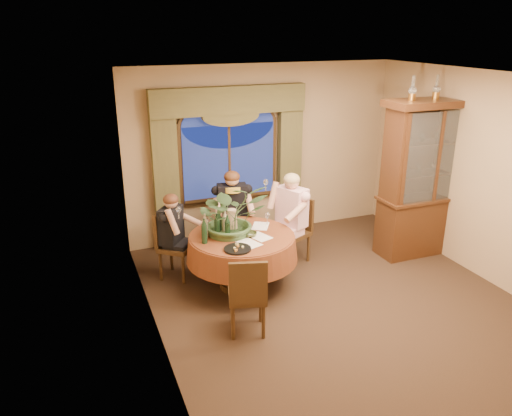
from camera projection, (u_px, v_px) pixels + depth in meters
name	position (u px, v px, depth m)	size (l,w,h in m)	color
floor	(335.00, 300.00, 6.43)	(5.00, 5.00, 0.00)	black
wall_back	(263.00, 152.00, 8.14)	(4.50, 4.50, 0.00)	#9D815D
wall_right	(487.00, 178.00, 6.72)	(5.00, 5.00, 0.00)	#9D815D
ceiling	(349.00, 77.00, 5.47)	(5.00, 5.00, 0.00)	white
window	(229.00, 162.00, 7.91)	(1.62, 0.10, 1.32)	navy
arched_transom	(228.00, 113.00, 7.64)	(1.60, 0.06, 0.44)	navy
drapery_left	(166.00, 177.00, 7.55)	(0.38, 0.14, 2.32)	#494727
drapery_right	(289.00, 164.00, 8.25)	(0.38, 0.14, 2.32)	#494727
swag_valance	(230.00, 100.00, 7.50)	(2.45, 0.16, 0.42)	#494727
dining_table	(242.00, 261.00, 6.67)	(1.48, 1.48, 0.75)	maroon
china_cabinet	(426.00, 179.00, 7.46)	(1.45, 0.57, 2.36)	#341A0C
oil_lamp_left	(413.00, 88.00, 6.86)	(0.11, 0.11, 0.34)	#A5722D
oil_lamp_center	(437.00, 87.00, 7.00)	(0.11, 0.11, 0.34)	#A5722D
oil_lamp_right	(460.00, 86.00, 7.14)	(0.11, 0.11, 0.34)	#A5722D
chair_right	(293.00, 232.00, 7.34)	(0.42, 0.42, 0.96)	black
chair_back_right	(239.00, 224.00, 7.64)	(0.42, 0.42, 0.96)	black
chair_back	(176.00, 245.00, 6.88)	(0.42, 0.42, 0.96)	black
chair_front_left	(247.00, 294.00, 5.64)	(0.42, 0.42, 0.96)	black
person_pink	(292.00, 219.00, 7.26)	(0.50, 0.45, 1.38)	beige
person_back	(172.00, 236.00, 6.86)	(0.44, 0.40, 1.23)	black
person_scarf	(232.00, 214.00, 7.45)	(0.49, 0.45, 1.36)	black
stoneware_vase	(232.00, 220.00, 6.61)	(0.17, 0.17, 0.31)	tan
centerpiece_plant	(231.00, 190.00, 6.41)	(0.92, 1.02, 0.80)	#3A5B32
olive_bowl	(250.00, 234.00, 6.49)	(0.17, 0.17, 0.05)	#46512C
cheese_platter	(238.00, 249.00, 6.10)	(0.34, 0.34, 0.02)	black
wine_bottle_0	(228.00, 227.00, 6.35)	(0.07, 0.07, 0.33)	black
wine_bottle_1	(225.00, 223.00, 6.50)	(0.07, 0.07, 0.33)	tan
wine_bottle_2	(219.00, 222.00, 6.53)	(0.07, 0.07, 0.33)	black
wine_bottle_3	(205.00, 226.00, 6.40)	(0.07, 0.07, 0.33)	tan
wine_bottle_4	(217.00, 226.00, 6.39)	(0.07, 0.07, 0.33)	black
wine_bottle_5	(204.00, 231.00, 6.24)	(0.07, 0.07, 0.33)	black
tasting_paper_0	(260.00, 237.00, 6.48)	(0.21, 0.30, 0.00)	white
tasting_paper_1	(260.00, 226.00, 6.82)	(0.21, 0.30, 0.00)	white
tasting_paper_2	(249.00, 243.00, 6.28)	(0.21, 0.30, 0.00)	white
wine_glass_person_pink	(267.00, 219.00, 6.85)	(0.07, 0.07, 0.18)	silver
wine_glass_person_back	(207.00, 225.00, 6.64)	(0.07, 0.07, 0.18)	silver
wine_glass_person_scarf	(237.00, 215.00, 6.97)	(0.07, 0.07, 0.18)	silver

